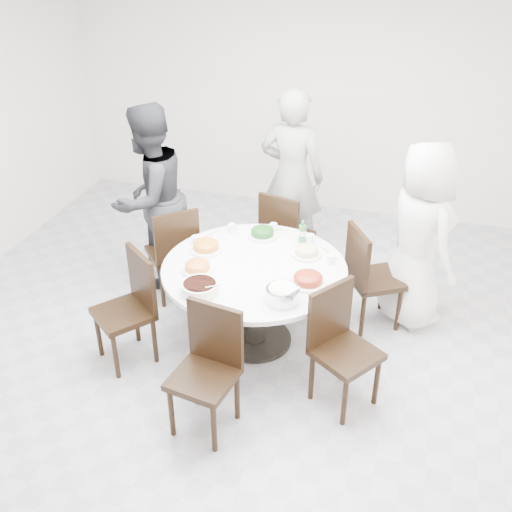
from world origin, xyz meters
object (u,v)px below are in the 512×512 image
(dining_table, at_px, (254,305))
(chair_nw, at_px, (172,251))
(diner_right, at_px, (419,236))
(chair_se, at_px, (347,352))
(diner_middle, at_px, (292,177))
(soup_bowl, at_px, (200,288))
(beverage_bottle, at_px, (302,231))
(chair_s, at_px, (203,376))
(chair_sw, at_px, (123,311))
(diner_left, at_px, (150,198))
(chair_n, at_px, (288,234))
(chair_ne, at_px, (375,277))
(rice_bowl, at_px, (283,295))

(dining_table, bearing_deg, chair_nw, 152.18)
(chair_nw, height_order, diner_right, diner_right)
(chair_se, distance_m, diner_middle, 2.27)
(soup_bowl, bearing_deg, beverage_bottle, 59.65)
(diner_right, bearing_deg, diner_middle, 21.16)
(chair_s, height_order, chair_se, same)
(soup_bowl, bearing_deg, diner_middle, 83.00)
(chair_sw, distance_m, diner_left, 1.30)
(chair_n, distance_m, soup_bowl, 1.64)
(dining_table, height_order, chair_ne, chair_ne)
(chair_n, relative_size, beverage_bottle, 4.58)
(chair_n, height_order, chair_s, same)
(chair_se, height_order, diner_middle, diner_middle)
(dining_table, xyz_separation_m, chair_sw, (-0.94, -0.51, 0.10))
(chair_s, relative_size, chair_se, 1.00)
(chair_ne, xyz_separation_m, diner_right, (0.32, 0.17, 0.36))
(dining_table, relative_size, diner_right, 0.90)
(chair_sw, relative_size, diner_left, 0.53)
(chair_n, height_order, chair_sw, same)
(chair_nw, relative_size, beverage_bottle, 4.58)
(chair_nw, xyz_separation_m, chair_se, (1.79, -1.02, 0.00))
(rice_bowl, bearing_deg, chair_nw, 144.55)
(diner_right, bearing_deg, chair_nw, 58.64)
(diner_right, height_order, diner_left, diner_left)
(beverage_bottle, bearing_deg, chair_n, 113.59)
(chair_s, distance_m, soup_bowl, 0.69)
(chair_nw, relative_size, rice_bowl, 3.75)
(chair_s, relative_size, diner_left, 0.53)
(diner_left, bearing_deg, chair_n, 126.87)
(chair_nw, distance_m, soup_bowl, 1.22)
(chair_sw, bearing_deg, dining_table, 67.43)
(diner_right, bearing_deg, chair_n, 35.58)
(beverage_bottle, bearing_deg, soup_bowl, -120.35)
(chair_s, distance_m, diner_left, 2.13)
(chair_se, relative_size, diner_right, 0.57)
(diner_middle, bearing_deg, dining_table, 96.19)
(chair_sw, distance_m, soup_bowl, 0.73)
(chair_sw, bearing_deg, chair_ne, 68.34)
(chair_sw, height_order, diner_middle, diner_middle)
(chair_nw, height_order, chair_sw, same)
(chair_ne, xyz_separation_m, chair_nw, (-1.88, -0.05, 0.00))
(dining_table, bearing_deg, soup_bowl, -121.22)
(diner_middle, bearing_deg, beverage_bottle, 112.46)
(diner_right, height_order, rice_bowl, diner_right)
(diner_middle, xyz_separation_m, beverage_bottle, (0.33, -1.02, -0.05))
(diner_right, height_order, beverage_bottle, diner_right)
(dining_table, distance_m, soup_bowl, 0.70)
(diner_middle, height_order, beverage_bottle, diner_middle)
(chair_sw, distance_m, diner_right, 2.55)
(beverage_bottle, bearing_deg, chair_se, -61.44)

